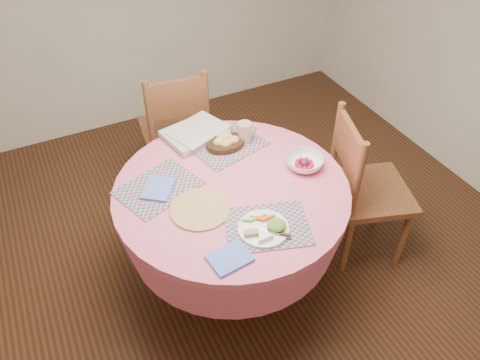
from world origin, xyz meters
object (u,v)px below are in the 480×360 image
object	(u,v)px
dining_table	(232,213)
latte_mug	(245,132)
fruit_bowl	(304,163)
bread_bowl	(226,141)
chair_back	(176,128)
wicker_trivet	(200,209)
dinner_plate	(266,227)
chair_right	(363,187)

from	to	relation	value
dining_table	latte_mug	xyz separation A→B (m)	(0.24, 0.32, 0.26)
latte_mug	fruit_bowl	world-z (taller)	latte_mug
dining_table	latte_mug	size ratio (longest dim) A/B	10.02
bread_bowl	dining_table	bearing A→B (deg)	-110.24
dining_table	chair_back	world-z (taller)	chair_back
wicker_trivet	bread_bowl	xyz separation A→B (m)	(0.33, 0.42, 0.03)
dinner_plate	fruit_bowl	distance (m)	0.53
chair_back	wicker_trivet	bearing A→B (deg)	83.35
latte_mug	chair_back	bearing A→B (deg)	108.14
chair_right	chair_back	distance (m)	1.33
wicker_trivet	dining_table	bearing A→B (deg)	21.47
dinner_plate	bread_bowl	distance (m)	0.69
chair_back	latte_mug	size ratio (longest dim) A/B	7.98
chair_back	dinner_plate	world-z (taller)	chair_back
chair_right	latte_mug	bearing A→B (deg)	70.39
chair_back	chair_right	bearing A→B (deg)	132.44
bread_bowl	wicker_trivet	bearing A→B (deg)	-128.85
latte_mug	dinner_plate	bearing A→B (deg)	-109.09
dining_table	bread_bowl	xyz separation A→B (m)	(0.12, 0.33, 0.23)
dining_table	chair_back	distance (m)	0.97
wicker_trivet	fruit_bowl	bearing A→B (deg)	4.93
dinner_plate	bread_bowl	bearing A→B (deg)	80.66
chair_right	bread_bowl	xyz separation A→B (m)	(-0.69, 0.45, 0.27)
chair_right	dinner_plate	xyz separation A→B (m)	(-0.80, -0.23, 0.25)
wicker_trivet	bread_bowl	bearing A→B (deg)	51.15
chair_right	wicker_trivet	size ratio (longest dim) A/B	3.32
dinner_plate	latte_mug	world-z (taller)	latte_mug
bread_bowl	fruit_bowl	world-z (taller)	bread_bowl
dining_table	bread_bowl	bearing A→B (deg)	69.76
wicker_trivet	chair_right	bearing A→B (deg)	-1.80
dining_table	wicker_trivet	size ratio (longest dim) A/B	4.13
dining_table	chair_right	size ratio (longest dim) A/B	1.24
dining_table	chair_back	size ratio (longest dim) A/B	1.25
chair_back	bread_bowl	xyz separation A→B (m)	(0.09, -0.63, 0.27)
chair_right	bread_bowl	distance (m)	0.87
dinner_plate	chair_right	bearing A→B (deg)	16.18
chair_right	wicker_trivet	bearing A→B (deg)	106.12
chair_right	latte_mug	world-z (taller)	chair_right
chair_right	dinner_plate	size ratio (longest dim) A/B	4.11
chair_back	dinner_plate	xyz separation A→B (m)	(-0.02, -1.31, 0.26)
dining_table	bread_bowl	size ratio (longest dim) A/B	5.39
wicker_trivet	latte_mug	xyz separation A→B (m)	(0.46, 0.41, 0.06)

